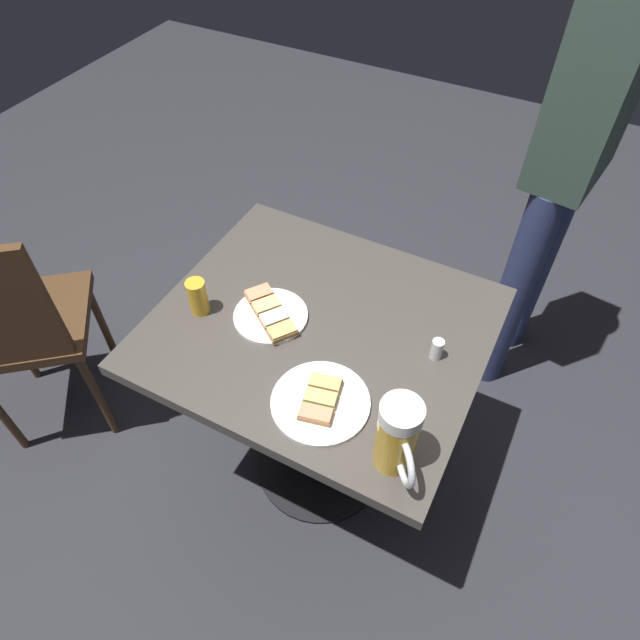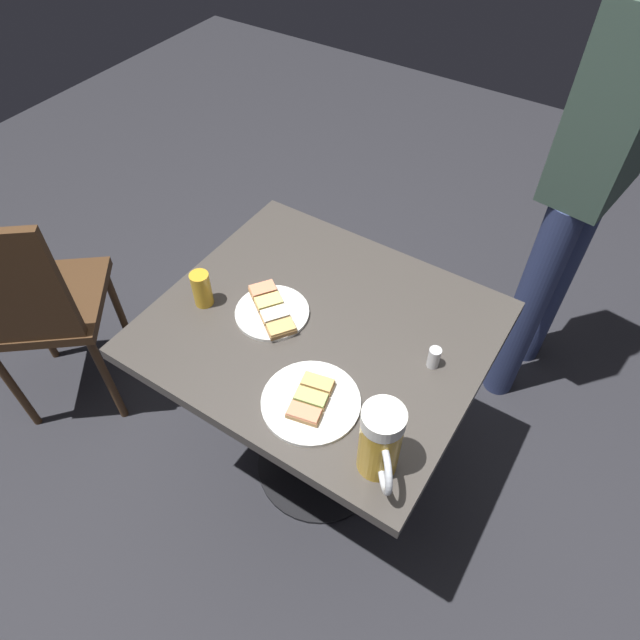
# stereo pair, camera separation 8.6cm
# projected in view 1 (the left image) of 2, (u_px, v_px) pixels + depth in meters

# --- Properties ---
(ground_plane) EXTENTS (6.00, 6.00, 0.00)m
(ground_plane) POSITION_uv_depth(u_px,v_px,m) (320.00, 463.00, 1.99)
(ground_plane) COLOR #28282D
(cafe_table) EXTENTS (0.83, 0.72, 0.75)m
(cafe_table) POSITION_uv_depth(u_px,v_px,m) (320.00, 362.00, 1.54)
(cafe_table) COLOR black
(cafe_table) RESTS_ON ground_plane
(plate_near) EXTENTS (0.23, 0.23, 0.03)m
(plate_near) POSITION_uv_depth(u_px,v_px,m) (320.00, 401.00, 1.26)
(plate_near) COLOR white
(plate_near) RESTS_ON cafe_table
(plate_far) EXTENTS (0.20, 0.19, 0.03)m
(plate_far) POSITION_uv_depth(u_px,v_px,m) (271.00, 314.00, 1.43)
(plate_far) COLOR white
(plate_far) RESTS_ON cafe_table
(beer_mug) EXTENTS (0.11, 0.13, 0.19)m
(beer_mug) POSITION_uv_depth(u_px,v_px,m) (398.00, 437.00, 1.10)
(beer_mug) COLOR gold
(beer_mug) RESTS_ON cafe_table
(beer_glass_small) EXTENTS (0.05, 0.05, 0.10)m
(beer_glass_small) POSITION_uv_depth(u_px,v_px,m) (198.00, 297.00, 1.42)
(beer_glass_small) COLOR gold
(beer_glass_small) RESTS_ON cafe_table
(salt_shaker) EXTENTS (0.03, 0.03, 0.06)m
(salt_shaker) POSITION_uv_depth(u_px,v_px,m) (437.00, 349.00, 1.33)
(salt_shaker) COLOR silver
(salt_shaker) RESTS_ON cafe_table
(cafe_chair) EXTENTS (0.53, 0.53, 0.91)m
(cafe_chair) POSITION_uv_depth(u_px,v_px,m) (18.00, 325.00, 1.72)
(cafe_chair) COLOR #472D19
(cafe_chair) RESTS_ON ground_plane
(patron_standing) EXTENTS (0.23, 0.34, 1.59)m
(patron_standing) POSITION_uv_depth(u_px,v_px,m) (572.00, 157.00, 1.62)
(patron_standing) COLOR navy
(patron_standing) RESTS_ON ground_plane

